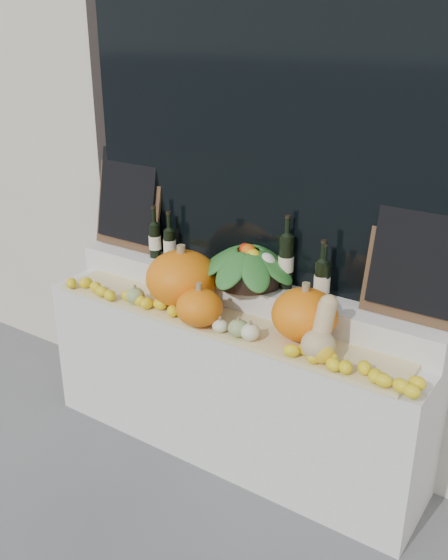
# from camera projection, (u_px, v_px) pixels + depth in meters

# --- Properties ---
(storefront_facade) EXTENTS (7.00, 0.94, 4.50)m
(storefront_facade) POSITION_uv_depth(u_px,v_px,m) (304.00, 48.00, 3.46)
(storefront_facade) COLOR beige
(storefront_facade) RESTS_ON ground
(display_sill) EXTENTS (2.30, 0.55, 0.88)m
(display_sill) POSITION_uv_depth(u_px,v_px,m) (231.00, 383.00, 3.62)
(display_sill) COLOR silver
(display_sill) RESTS_ON ground
(rear_tier) EXTENTS (2.30, 0.25, 0.16)m
(rear_tier) POSITION_uv_depth(u_px,v_px,m) (246.00, 293.00, 3.53)
(rear_tier) COLOR silver
(rear_tier) RESTS_ON display_sill
(straw_bedding) EXTENTS (2.10, 0.32, 0.02)m
(straw_bedding) POSITION_uv_depth(u_px,v_px,m) (219.00, 322.00, 3.35)
(straw_bedding) COLOR tan
(straw_bedding) RESTS_ON display_sill
(pumpkin_left) EXTENTS (0.49, 0.49, 0.31)m
(pumpkin_left) POSITION_uv_depth(u_px,v_px,m) (182.00, 278.00, 3.48)
(pumpkin_left) COLOR orange
(pumpkin_left) RESTS_ON straw_bedding
(pumpkin_right) EXTENTS (0.40, 0.40, 0.26)m
(pumpkin_right) POSITION_uv_depth(u_px,v_px,m) (304.00, 315.00, 3.11)
(pumpkin_right) COLOR orange
(pumpkin_right) RESTS_ON straw_bedding
(pumpkin_center) EXTENTS (0.32, 0.32, 0.20)m
(pumpkin_center) POSITION_uv_depth(u_px,v_px,m) (199.00, 307.00, 3.26)
(pumpkin_center) COLOR orange
(pumpkin_center) RESTS_ON straw_bedding
(butternut_squash) EXTENTS (0.17, 0.22, 0.30)m
(butternut_squash) POSITION_uv_depth(u_px,v_px,m) (321.00, 335.00, 2.94)
(butternut_squash) COLOR tan
(butternut_squash) RESTS_ON straw_bedding
(decorative_gourds) EXTENTS (1.27, 0.14, 0.15)m
(decorative_gourds) POSITION_uv_depth(u_px,v_px,m) (221.00, 323.00, 3.20)
(decorative_gourds) COLOR #33661E
(decorative_gourds) RESTS_ON straw_bedding
(lemon_heap) EXTENTS (2.20, 0.16, 0.06)m
(lemon_heap) POSITION_uv_depth(u_px,v_px,m) (207.00, 322.00, 3.25)
(lemon_heap) COLOR yellow
(lemon_heap) RESTS_ON straw_bedding
(produce_bowl) EXTENTS (0.59, 0.59, 0.23)m
(produce_bowl) POSITION_uv_depth(u_px,v_px,m) (248.00, 264.00, 3.44)
(produce_bowl) COLOR black
(produce_bowl) RESTS_ON rear_tier
(wine_bottle_far_left) EXTENTS (0.08, 0.08, 0.32)m
(wine_bottle_far_left) POSITION_uv_depth(u_px,v_px,m) (155.00, 240.00, 3.80)
(wine_bottle_far_left) COLOR black
(wine_bottle_far_left) RESTS_ON rear_tier
(wine_bottle_near_left) EXTENTS (0.08, 0.08, 0.30)m
(wine_bottle_near_left) POSITION_uv_depth(u_px,v_px,m) (170.00, 244.00, 3.76)
(wine_bottle_near_left) COLOR black
(wine_bottle_near_left) RESTS_ON rear_tier
(wine_bottle_tall) EXTENTS (0.08, 0.08, 0.41)m
(wine_bottle_tall) POSITION_uv_depth(u_px,v_px,m) (286.00, 261.00, 3.36)
(wine_bottle_tall) COLOR black
(wine_bottle_tall) RESTS_ON rear_tier
(wine_bottle_near_right) EXTENTS (0.08, 0.08, 0.33)m
(wine_bottle_near_right) POSITION_uv_depth(u_px,v_px,m) (321.00, 280.00, 3.21)
(wine_bottle_near_right) COLOR black
(wine_bottle_near_right) RESTS_ON rear_tier
(wine_bottle_far_right) EXTENTS (0.08, 0.08, 0.32)m
(wine_bottle_far_right) POSITION_uv_depth(u_px,v_px,m) (323.00, 282.00, 3.21)
(wine_bottle_far_right) COLOR black
(wine_bottle_far_right) RESTS_ON rear_tier
(chalkboard_left) EXTENTS (0.50, 0.15, 0.61)m
(chalkboard_left) POSITION_uv_depth(u_px,v_px,m) (128.00, 198.00, 3.90)
(chalkboard_left) COLOR #4C331E
(chalkboard_left) RESTS_ON rear_tier
(chalkboard_right) EXTENTS (0.50, 0.15, 0.61)m
(chalkboard_right) POSITION_uv_depth(u_px,v_px,m) (419.00, 256.00, 2.95)
(chalkboard_right) COLOR #4C331E
(chalkboard_right) RESTS_ON rear_tier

